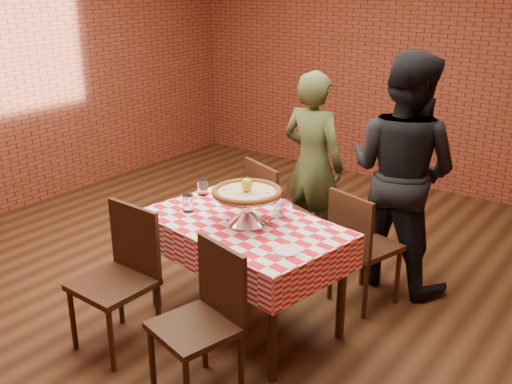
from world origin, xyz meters
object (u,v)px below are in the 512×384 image
Objects in this scene: chair_near_right at (195,328)px; chair_near_left at (113,283)px; diner_olive at (313,164)px; pizza at (247,192)px; water_glass_left at (188,203)px; diner_black at (402,172)px; table at (244,273)px; condiment_caddy at (283,205)px; chair_far_left at (283,215)px; chair_far_right at (366,247)px; water_glass_right at (202,187)px; pizza_stand at (247,208)px.

chair_near_left is at bearing -170.19° from chair_near_right.
diner_olive reaches higher than chair_near_left.
water_glass_left is (-0.45, -0.09, -0.15)m from pizza.
pizza is at bearing 103.83° from diner_olive.
pizza is 0.50× the size of chair_near_left.
chair_near_right is 2.15m from diner_olive.
diner_black reaches higher than chair_near_right.
condiment_caddy reaches higher than table.
chair_far_left reaches higher than chair_near_left.
pizza is 0.48m from water_glass_left.
table is 0.54m from condiment_caddy.
water_glass_left is at bearing -130.16° from condiment_caddy.
chair_far_right is at bearing 147.82° from diner_olive.
chair_far_left is (-0.39, 0.57, -0.36)m from condiment_caddy.
chair_near_left is (-0.49, -0.73, 0.09)m from table.
condiment_caddy is (0.70, 0.03, 0.01)m from water_glass_right.
chair_near_right is at bearing 95.24° from chair_far_right.
water_glass_right is 1.10m from diner_olive.
pizza_stand reaches higher than chair_far_left.
diner_olive is at bearing 102.03° from pizza_stand.
chair_far_right is at bearing 53.90° from table.
table is 1.49× the size of chair_near_right.
table is at bearing 102.71° from diner_olive.
chair_far_left is at bearing 92.10° from diner_olive.
pizza_stand reaches higher than table.
chair_near_left reaches higher than chair_far_right.
chair_near_right is 1.69m from chair_far_left.
pizza_stand reaches higher than chair_near_left.
pizza_stand is 3.30× the size of condiment_caddy.
diner_olive is (-0.00, 0.45, 0.32)m from chair_far_left.
pizza is at bearing 70.36° from diner_black.
table is 0.87m from chair_far_left.
chair_far_left is at bearing 9.67° from chair_far_right.
table is 0.49m from pizza_stand.
pizza is 0.51× the size of chair_near_right.
condiment_caddy is (0.14, 0.26, 0.45)m from table.
pizza_stand reaches higher than condiment_caddy.
diner_olive is at bearing 82.71° from water_glass_left.
table is 0.88m from chair_near_left.
pizza is 0.31m from condiment_caddy.
water_glass_left is 1.00× the size of water_glass_right.
chair_near_right is at bearing 105.64° from diner_olive.
water_glass_right is at bearing 114.51° from water_glass_left.
pizza is at bearing 11.44° from water_glass_left.
table is 0.62m from water_glass_left.
diner_olive is at bearing -68.20° from chair_far_left.
chair_far_right is at bearing -164.59° from chair_far_left.
chair_near_left is 1.58m from chair_far_left.
water_glass_left is (-0.45, -0.09, -0.04)m from pizza_stand.
chair_near_right is at bearing -50.81° from water_glass_right.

